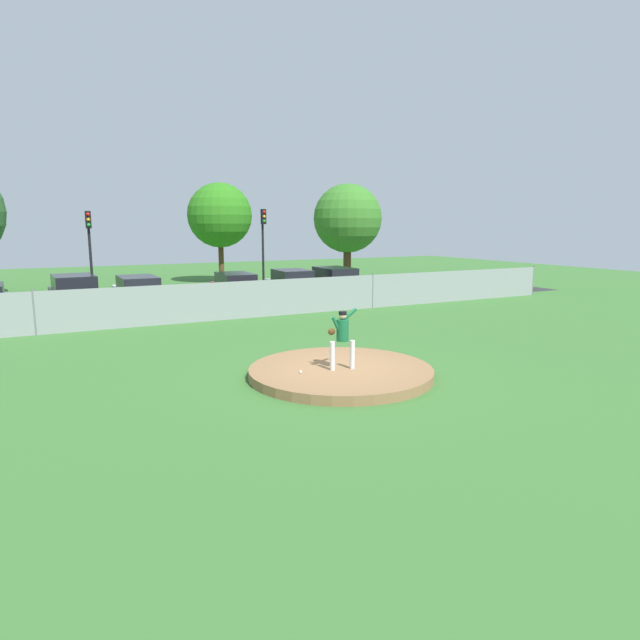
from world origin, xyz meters
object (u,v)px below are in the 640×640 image
parked_car_white (139,294)px  traffic_cone_orange (384,290)px  baseball (301,372)px  parked_car_charcoal (75,296)px  parked_car_silver (292,286)px  traffic_light_near (90,240)px  pitcher_youth (342,334)px  parked_car_champagne (335,283)px  parked_car_burgundy (236,289)px  traffic_light_far (263,236)px

parked_car_white → traffic_cone_orange: bearing=0.9°
baseball → traffic_cone_orange: bearing=49.7°
baseball → parked_car_charcoal: parked_car_charcoal is taller
baseball → parked_car_charcoal: size_ratio=0.02×
baseball → parked_car_silver: 15.38m
parked_car_white → traffic_light_near: bearing=109.5°
pitcher_youth → parked_car_champagne: 16.11m
parked_car_burgundy → traffic_light_near: bearing=147.1°
pitcher_youth → baseball: pitcher_youth is taller
parked_car_charcoal → parked_car_burgundy: parked_car_charcoal is taller
traffic_light_near → traffic_light_far: (9.83, 0.11, 0.14)m
pitcher_youth → traffic_cone_orange: size_ratio=2.99×
parked_car_champagne → traffic_cone_orange: bearing=5.3°
parked_car_white → traffic_light_near: (-1.65, 4.66, 2.46)m
parked_car_white → parked_car_silver: (7.94, -0.07, -0.00)m
parked_car_burgundy → traffic_cone_orange: (9.13, -0.20, -0.51)m
parked_car_white → traffic_light_far: 9.83m
parked_car_white → parked_car_champagne: size_ratio=1.01×
parked_car_silver → traffic_light_far: 5.51m
baseball → parked_car_champagne: size_ratio=0.02×
parked_car_burgundy → traffic_cone_orange: parked_car_burgundy is taller
parked_car_burgundy → pitcher_youth: bearing=-97.5°
pitcher_youth → parked_car_silver: pitcher_youth is taller
parked_car_champagne → traffic_light_near: bearing=158.6°
pitcher_youth → parked_car_champagne: bearing=62.1°
baseball → traffic_cone_orange: traffic_cone_orange is taller
traffic_light_far → traffic_cone_orange: bearing=-37.8°
pitcher_youth → baseball: 1.47m
baseball → parked_car_white: parked_car_white is taller
parked_car_champagne → traffic_cone_orange: size_ratio=8.50×
pitcher_youth → traffic_light_far: size_ratio=0.33×
pitcher_youth → parked_car_burgundy: pitcher_youth is taller
parked_car_charcoal → parked_car_burgundy: (7.66, 0.07, -0.09)m
baseball → traffic_light_far: (6.33, 18.95, 3.12)m
parked_car_burgundy → parked_car_silver: (3.02, -0.48, 0.03)m
baseball → traffic_cone_orange: (12.20, 14.40, -0.03)m
parked_car_burgundy → traffic_light_near: 8.21m
traffic_cone_orange → traffic_light_far: size_ratio=0.11×
baseball → parked_car_silver: parked_car_silver is taller
parked_car_white → parked_car_charcoal: parked_car_charcoal is taller
pitcher_youth → baseball: bearing=171.9°
baseball → parked_car_silver: bearing=66.7°
baseball → parked_car_burgundy: 14.92m
traffic_light_near → parked_car_silver: bearing=-26.2°
traffic_light_near → parked_car_champagne: bearing=-21.4°
parked_car_charcoal → traffic_light_far: bearing=22.1°
parked_car_burgundy → parked_car_silver: 3.06m
parked_car_white → parked_car_charcoal: bearing=173.0°
parked_car_charcoal → parked_car_champagne: bearing=-1.9°
pitcher_youth → traffic_cone_orange: bearing=52.8°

